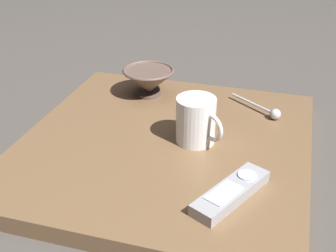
{
  "coord_description": "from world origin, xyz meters",
  "views": [
    {
      "loc": [
        0.24,
        -0.78,
        0.52
      ],
      "look_at": [
        -0.0,
        0.03,
        0.06
      ],
      "focal_mm": 47.64,
      "sensor_mm": 36.0,
      "label": 1
    }
  ],
  "objects_px": {
    "coffee_mug": "(196,120)",
    "tv_remote_near": "(231,192)",
    "teaspoon": "(270,112)",
    "cereal_bowl": "(149,81)"
  },
  "relations": [
    {
      "from": "coffee_mug",
      "to": "teaspoon",
      "type": "height_order",
      "value": "coffee_mug"
    },
    {
      "from": "cereal_bowl",
      "to": "coffee_mug",
      "type": "bearing_deg",
      "value": -48.46
    },
    {
      "from": "coffee_mug",
      "to": "tv_remote_near",
      "type": "distance_m",
      "value": 0.2
    },
    {
      "from": "coffee_mug",
      "to": "cereal_bowl",
      "type": "bearing_deg",
      "value": 131.54
    },
    {
      "from": "teaspoon",
      "to": "tv_remote_near",
      "type": "bearing_deg",
      "value": -96.54
    },
    {
      "from": "coffee_mug",
      "to": "tv_remote_near",
      "type": "bearing_deg",
      "value": -58.83
    },
    {
      "from": "teaspoon",
      "to": "cereal_bowl",
      "type": "bearing_deg",
      "value": 173.8
    },
    {
      "from": "cereal_bowl",
      "to": "coffee_mug",
      "type": "height_order",
      "value": "coffee_mug"
    },
    {
      "from": "cereal_bowl",
      "to": "tv_remote_near",
      "type": "bearing_deg",
      "value": -53.01
    },
    {
      "from": "cereal_bowl",
      "to": "teaspoon",
      "type": "bearing_deg",
      "value": -6.2
    }
  ]
}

